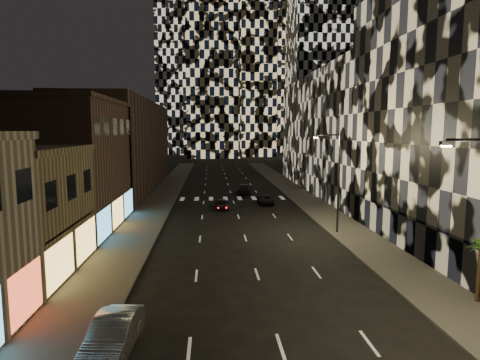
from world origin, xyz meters
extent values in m
cube|color=#47443F|center=(-10.00, 50.00, 0.07)|extent=(4.00, 120.00, 0.15)
cube|color=#47443F|center=(10.00, 50.00, 0.07)|extent=(4.00, 120.00, 0.15)
cube|color=#4C4C47|center=(-7.90, 50.00, 0.07)|extent=(0.20, 120.00, 0.15)
cube|color=#4C4C47|center=(7.90, 50.00, 0.07)|extent=(0.20, 120.00, 0.15)
cube|color=#483429|center=(-17.00, 33.50, 6.00)|extent=(10.00, 15.00, 12.00)
cube|color=#483429|center=(-17.00, 60.00, 7.00)|extent=(10.00, 40.00, 14.00)
cube|color=#383838|center=(12.30, 24.50, 1.50)|extent=(0.60, 25.00, 3.00)
cube|color=#232326|center=(20.00, 57.00, 9.00)|extent=(16.00, 40.00, 18.00)
cube|color=black|center=(35.00, 135.00, 50.00)|extent=(20.00, 20.00, 100.00)
cube|color=black|center=(-12.00, 165.00, 60.00)|extent=(24.00, 24.00, 120.00)
cube|color=black|center=(-2.00, 140.00, 47.50)|extent=(18.00, 18.00, 95.00)
cylinder|color=black|center=(7.50, 10.00, 9.05)|extent=(2.20, 0.14, 0.14)
cube|color=black|center=(6.40, 10.00, 8.93)|extent=(0.50, 0.25, 0.18)
cube|color=#FFEAB2|center=(6.40, 10.00, 8.81)|extent=(0.35, 0.18, 0.06)
cylinder|color=black|center=(8.60, 30.00, 4.65)|extent=(0.20, 0.20, 9.00)
cylinder|color=black|center=(7.50, 30.00, 9.05)|extent=(2.20, 0.14, 0.14)
cube|color=black|center=(6.40, 30.00, 8.93)|extent=(0.50, 0.25, 0.18)
cube|color=#FFEAB2|center=(6.40, 30.00, 8.81)|extent=(0.35, 0.18, 0.06)
imported|color=gray|center=(-7.20, 11.04, 0.78)|extent=(1.94, 4.85, 1.57)
imported|color=black|center=(-1.70, 42.09, 0.63)|extent=(1.71, 3.76, 1.25)
imported|color=black|center=(1.99, 54.26, 0.73)|extent=(2.50, 5.20, 1.46)
imported|color=black|center=(4.00, 45.16, 0.54)|extent=(1.84, 3.92, 1.08)
cylinder|color=#47331E|center=(11.50, 14.57, 1.65)|extent=(0.23, 0.23, 3.01)
cone|color=#264A1A|center=(11.50, 14.81, 3.25)|extent=(0.29, 1.31, 0.79)
cone|color=#264A1A|center=(11.32, 14.72, 3.25)|extent=(1.17, 1.03, 0.79)
cone|color=#264A1A|center=(11.27, 14.53, 3.25)|extent=(1.33, 0.52, 0.79)
camera|label=1|loc=(-2.98, -5.39, 9.42)|focal=30.00mm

